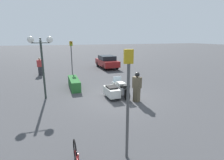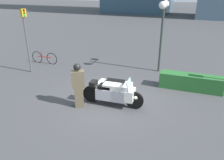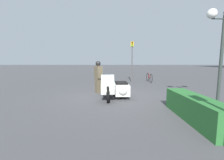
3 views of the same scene
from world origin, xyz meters
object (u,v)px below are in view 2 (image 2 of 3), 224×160
police_motorcycle (116,90)px  bicycle_parked (44,58)px  hedge_bush_curbside (190,82)px  officer_rider (78,84)px  twin_lamp_post (163,16)px  traffic_light_far (26,32)px

police_motorcycle → bicycle_parked: police_motorcycle is taller
police_motorcycle → bicycle_parked: 6.65m
hedge_bush_curbside → bicycle_parked: 8.73m
officer_rider → bicycle_parked: officer_rider is taller
officer_rider → hedge_bush_curbside: size_ratio=0.64×
police_motorcycle → officer_rider: officer_rider is taller
officer_rider → twin_lamp_post: (2.30, 5.14, 2.07)m
bicycle_parked → hedge_bush_curbside: bearing=-6.8°
police_motorcycle → hedge_bush_curbside: police_motorcycle is taller
twin_lamp_post → traffic_light_far: twin_lamp_post is taller
police_motorcycle → bicycle_parked: size_ratio=1.38×
twin_lamp_post → bicycle_parked: size_ratio=2.08×
bicycle_parked → officer_rider: bearing=-42.2°
police_motorcycle → hedge_bush_curbside: (2.84, 2.27, -0.12)m
traffic_light_far → twin_lamp_post: bearing=33.5°
police_motorcycle → traffic_light_far: traffic_light_far is taller
officer_rider → bicycle_parked: 6.20m
hedge_bush_curbside → traffic_light_far: (-8.42, -0.67, 1.87)m
twin_lamp_post → traffic_light_far: bearing=-158.4°
twin_lamp_post → bicycle_parked: twin_lamp_post is taller
officer_rider → traffic_light_far: 5.20m
officer_rider → hedge_bush_curbside: 5.18m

